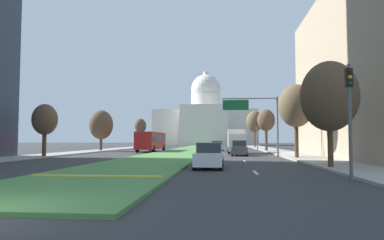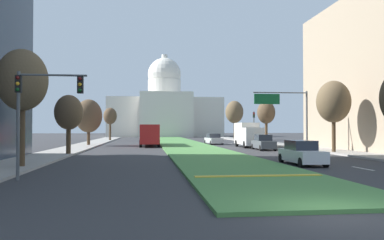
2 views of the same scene
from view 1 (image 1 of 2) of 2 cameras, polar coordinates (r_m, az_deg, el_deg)
name	(u,v)px [view 1 (image 1 of 2)]	position (r m, az deg, el deg)	size (l,w,h in m)	color
ground_plane	(191,150)	(61.62, -0.23, -5.02)	(260.00, 260.00, 0.00)	#333335
grass_median	(187,150)	(56.29, -0.77, -5.12)	(7.02, 96.47, 0.14)	#4C8442
median_curb_nose	(95,176)	(16.69, -15.93, -9.02)	(6.31, 0.50, 0.04)	gold
lane_dashes_right	(237,153)	(46.30, 7.59, -5.56)	(0.16, 53.02, 0.01)	silver
sidewalk_left	(93,151)	(54.43, -16.31, -5.04)	(4.00, 96.47, 0.15)	#9E9991
sidewalk_right	(279,152)	(51.25, 14.44, -5.19)	(4.00, 96.47, 0.15)	#9E9991
capitol_building	(206,122)	(114.31, 2.34, -0.38)	(33.26, 23.51, 25.02)	silver
traffic_light_near_right	(350,106)	(16.50, 25.00, 2.07)	(0.28, 0.35, 5.20)	#515456
traffic_light_far_right	(257,131)	(57.09, 10.93, -1.77)	(0.28, 0.35, 5.20)	#515456
overhead_guide_sign	(256,113)	(37.15, 10.70, 1.10)	(6.03, 0.20, 6.50)	#515456
street_tree_right_near	(329,96)	(23.24, 22.08, 3.70)	(3.57, 3.57, 6.84)	#4C3823
street_tree_left_mid	(45,120)	(38.50, -23.51, 0.00)	(2.58, 2.58, 5.56)	#4C3823
street_tree_right_mid	(296,106)	(34.13, 17.08, 2.26)	(3.32, 3.32, 7.19)	#4C3823
street_tree_left_far	(101,125)	(56.11, -15.03, -0.80)	(3.74, 3.74, 6.55)	#4C3823
street_tree_right_far	(266,121)	(54.30, 12.34, -0.11)	(2.73, 2.73, 6.58)	#4C3823
street_tree_left_distant	(140,126)	(76.65, -8.68, -1.04)	(2.62, 2.62, 6.54)	#4C3823
street_tree_right_distant	(255,121)	(76.66, 10.50, -0.25)	(3.76, 3.76, 8.24)	#4C3823
sedan_lead_stopped	(209,156)	(22.35, 2.93, -6.07)	(1.87, 4.68, 1.65)	silver
sedan_midblock	(239,148)	(39.80, 7.96, -4.76)	(1.99, 4.63, 1.75)	#4C5156
sedan_distant	(217,146)	(55.81, 4.19, -4.40)	(2.25, 4.81, 1.64)	#BCBCC1
box_truck_delivery	(237,141)	(46.16, 7.51, -3.49)	(2.40, 6.40, 3.20)	silver
city_bus	(151,140)	(52.20, -6.87, -3.37)	(2.62, 11.00, 2.95)	#B21E1E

